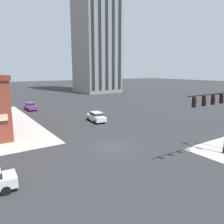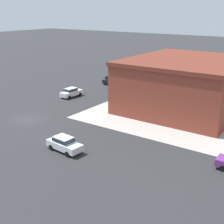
% 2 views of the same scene
% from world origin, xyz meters
% --- Properties ---
extents(ground_plane, '(320.00, 320.00, 0.00)m').
position_xyz_m(ground_plane, '(0.00, 0.00, 0.00)').
color(ground_plane, '#2D2D30').
extents(traffic_signal_main, '(6.59, 2.09, 6.84)m').
position_xyz_m(traffic_signal_main, '(6.94, -8.03, 4.80)').
color(traffic_signal_main, black).
rests_on(traffic_signal_main, ground).
extents(car_main_northbound_near, '(1.97, 4.44, 1.68)m').
position_xyz_m(car_main_northbound_near, '(-1.96, 29.18, 0.92)').
color(car_main_northbound_near, '#7A3389').
rests_on(car_main_northbound_near, ground).
extents(car_parked_curb, '(2.16, 4.53, 1.68)m').
position_xyz_m(car_parked_curb, '(4.51, 11.67, 0.92)').
color(car_parked_curb, silver).
rests_on(car_parked_curb, ground).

